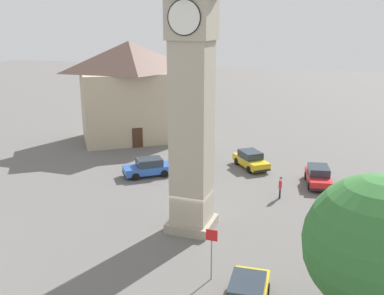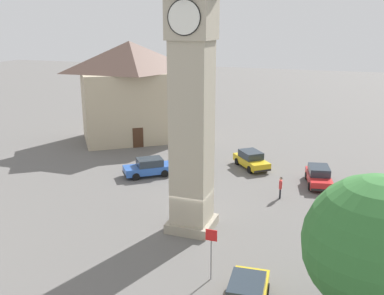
% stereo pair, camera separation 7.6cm
% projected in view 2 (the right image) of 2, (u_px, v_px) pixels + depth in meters
% --- Properties ---
extents(ground_plane, '(200.00, 200.00, 0.00)m').
position_uv_depth(ground_plane, '(192.00, 228.00, 28.01)').
color(ground_plane, '#605E5B').
extents(clock_tower, '(3.35, 3.35, 20.54)m').
position_uv_depth(clock_tower, '(192.00, 35.00, 24.67)').
color(clock_tower, gray).
rests_on(clock_tower, ground).
extents(car_blue_kerb, '(4.28, 3.89, 1.53)m').
position_uv_depth(car_blue_kerb, '(148.00, 167.00, 37.29)').
color(car_blue_kerb, '#2D5BB7').
rests_on(car_blue_kerb, ground).
extents(car_silver_kerb, '(2.08, 4.26, 1.53)m').
position_uv_depth(car_silver_kerb, '(247.00, 294.00, 19.91)').
color(car_silver_kerb, gold).
rests_on(car_silver_kerb, ground).
extents(car_white_side, '(3.96, 4.23, 1.53)m').
position_uv_depth(car_white_side, '(251.00, 160.00, 39.33)').
color(car_white_side, gold).
rests_on(car_white_side, ground).
extents(car_black_far, '(2.49, 4.38, 1.53)m').
position_uv_depth(car_black_far, '(319.00, 176.00, 35.16)').
color(car_black_far, red).
rests_on(car_black_far, ground).
extents(pedestrian, '(0.25, 0.56, 1.69)m').
position_uv_depth(pedestrian, '(281.00, 186.00, 32.41)').
color(pedestrian, black).
rests_on(pedestrian, ground).
extents(tree, '(5.71, 5.71, 7.12)m').
position_uv_depth(tree, '(375.00, 245.00, 17.21)').
color(tree, brown).
rests_on(tree, ground).
extents(building_shop_left, '(13.18, 12.52, 10.77)m').
position_uv_depth(building_shop_left, '(131.00, 90.00, 47.69)').
color(building_shop_left, tan).
rests_on(building_shop_left, ground).
extents(road_sign, '(0.60, 0.07, 2.80)m').
position_uv_depth(road_sign, '(211.00, 246.00, 21.91)').
color(road_sign, gray).
rests_on(road_sign, ground).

